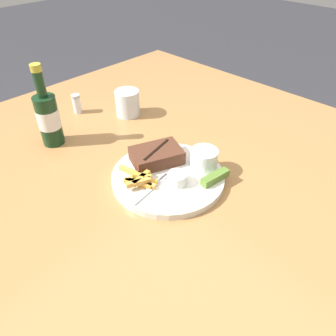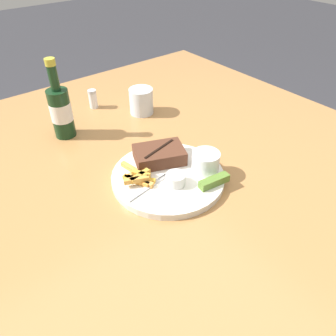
% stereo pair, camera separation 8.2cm
% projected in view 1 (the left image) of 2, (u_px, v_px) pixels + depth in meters
% --- Properties ---
extents(ground_plane, '(12.00, 12.00, 0.00)m').
position_uv_depth(ground_plane, '(168.00, 326.00, 1.31)').
color(ground_plane, '#333338').
extents(dining_table, '(1.38, 1.48, 0.77)m').
position_uv_depth(dining_table, '(168.00, 198.00, 0.88)').
color(dining_table, '#A87542').
rests_on(dining_table, ground_plane).
extents(dinner_plate, '(0.29, 0.29, 0.02)m').
position_uv_depth(dinner_plate, '(168.00, 177.00, 0.84)').
color(dinner_plate, silver).
rests_on(dinner_plate, dining_table).
extents(steak_portion, '(0.15, 0.13, 0.04)m').
position_uv_depth(steak_portion, '(157.00, 155.00, 0.86)').
color(steak_portion, '#512D1E').
rests_on(steak_portion, dinner_plate).
extents(fries_pile, '(0.10, 0.12, 0.02)m').
position_uv_depth(fries_pile, '(140.00, 179.00, 0.80)').
color(fries_pile, gold).
rests_on(fries_pile, dinner_plate).
extents(coleslaw_cup, '(0.07, 0.07, 0.05)m').
position_uv_depth(coleslaw_cup, '(204.00, 158.00, 0.84)').
color(coleslaw_cup, white).
rests_on(coleslaw_cup, dinner_plate).
extents(dipping_sauce_cup, '(0.05, 0.05, 0.03)m').
position_uv_depth(dipping_sauce_cup, '(177.00, 178.00, 0.79)').
color(dipping_sauce_cup, silver).
rests_on(dipping_sauce_cup, dinner_plate).
extents(pickle_spear, '(0.08, 0.03, 0.02)m').
position_uv_depth(pickle_spear, '(215.00, 177.00, 0.80)').
color(pickle_spear, '#567A2D').
rests_on(pickle_spear, dinner_plate).
extents(fork_utensil, '(0.13, 0.03, 0.00)m').
position_uv_depth(fork_utensil, '(150.00, 190.00, 0.78)').
color(fork_utensil, '#B7B7BC').
rests_on(fork_utensil, dinner_plate).
extents(beer_bottle, '(0.06, 0.06, 0.24)m').
position_uv_depth(beer_bottle, '(48.00, 117.00, 0.93)').
color(beer_bottle, '#143319').
rests_on(beer_bottle, dining_table).
extents(drinking_glass, '(0.08, 0.08, 0.09)m').
position_uv_depth(drinking_glass, '(128.00, 103.00, 1.09)').
color(drinking_glass, silver).
rests_on(drinking_glass, dining_table).
extents(salt_shaker, '(0.03, 0.03, 0.07)m').
position_uv_depth(salt_shaker, '(77.00, 104.00, 1.10)').
color(salt_shaker, white).
rests_on(salt_shaker, dining_table).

